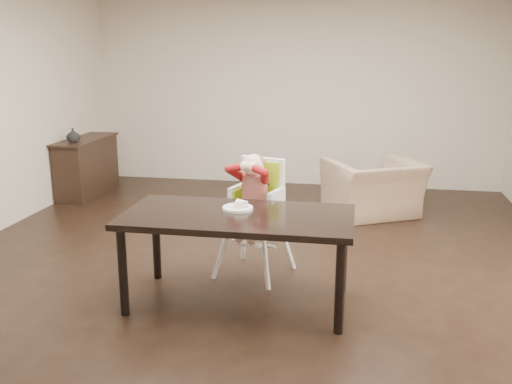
% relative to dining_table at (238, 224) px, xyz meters
% --- Properties ---
extents(ground, '(7.00, 7.00, 0.00)m').
position_rel_dining_table_xyz_m(ground, '(-0.04, 0.74, -0.67)').
color(ground, black).
rests_on(ground, ground).
extents(room_walls, '(6.02, 7.02, 2.71)m').
position_rel_dining_table_xyz_m(room_walls, '(-0.04, 0.74, 1.18)').
color(room_walls, beige).
rests_on(room_walls, ground).
extents(dining_table, '(1.80, 0.90, 0.75)m').
position_rel_dining_table_xyz_m(dining_table, '(0.00, 0.00, 0.00)').
color(dining_table, black).
rests_on(dining_table, ground).
extents(high_chair, '(0.58, 0.58, 1.11)m').
position_rel_dining_table_xyz_m(high_chair, '(0.03, 0.65, 0.11)').
color(high_chair, white).
rests_on(high_chair, ground).
extents(plate, '(0.26, 0.26, 0.07)m').
position_rel_dining_table_xyz_m(plate, '(-0.02, 0.12, 0.10)').
color(plate, white).
rests_on(plate, dining_table).
extents(armchair, '(1.25, 1.10, 0.92)m').
position_rel_dining_table_xyz_m(armchair, '(1.11, 2.73, -0.21)').
color(armchair, '#9B7D62').
rests_on(armchair, ground).
extents(sideboard, '(0.44, 1.26, 0.79)m').
position_rel_dining_table_xyz_m(sideboard, '(-2.82, 3.09, -0.27)').
color(sideboard, black).
rests_on(sideboard, ground).
extents(vase, '(0.22, 0.22, 0.18)m').
position_rel_dining_table_xyz_m(vase, '(-2.82, 2.77, 0.21)').
color(vase, '#99999E').
rests_on(vase, sideboard).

